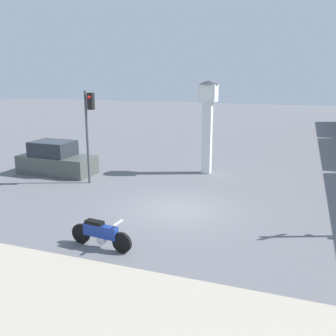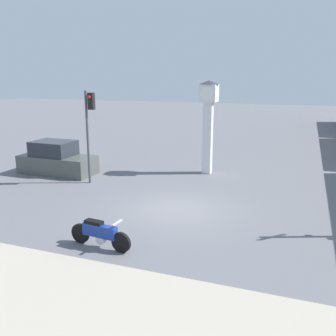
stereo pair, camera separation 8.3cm
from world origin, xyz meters
name	(u,v)px [view 1 (the left image)]	position (x,y,z in m)	size (l,w,h in m)	color
ground_plane	(177,209)	(0.00, 0.00, 0.00)	(120.00, 120.00, 0.00)	slate
sidewalk_strip	(52,334)	(0.00, -8.09, 0.05)	(36.00, 6.00, 0.10)	#B2A893
motorcycle	(100,234)	(-1.14, -4.09, 0.47)	(2.21, 0.49, 0.97)	black
clock_tower	(208,113)	(-0.33, 6.13, 3.30)	(1.09, 1.09, 5.03)	white
traffic_light	(89,121)	(-5.25, 2.17, 3.14)	(0.50, 0.35, 4.58)	#47474C
parked_car	(56,160)	(-8.11, 3.20, 0.75)	(4.22, 1.86, 1.80)	#4C514C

